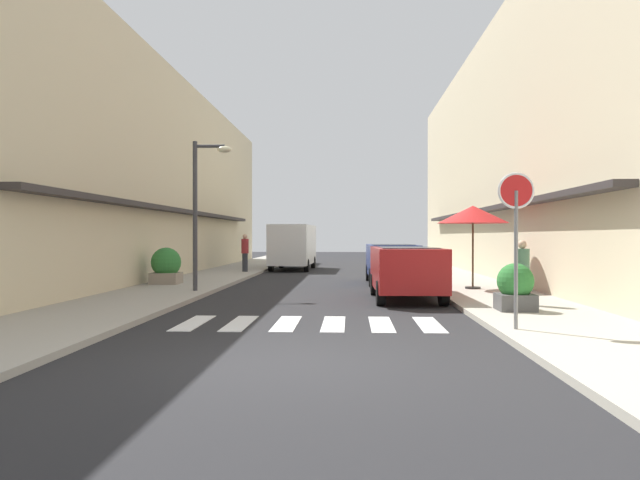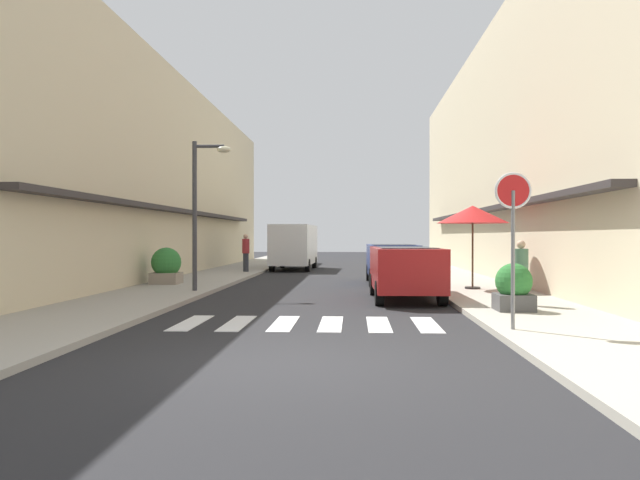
{
  "view_description": "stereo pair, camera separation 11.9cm",
  "coord_description": "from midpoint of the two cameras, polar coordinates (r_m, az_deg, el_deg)",
  "views": [
    {
      "loc": [
        0.81,
        -8.37,
        1.77
      ],
      "look_at": [
        -0.27,
        13.23,
        1.63
      ],
      "focal_mm": 34.13,
      "sensor_mm": 36.0,
      "label": 1
    },
    {
      "loc": [
        0.93,
        -8.36,
        1.77
      ],
      "look_at": [
        -0.27,
        13.23,
        1.63
      ],
      "focal_mm": 34.13,
      "sensor_mm": 36.0,
      "label": 2
    }
  ],
  "objects": [
    {
      "name": "round_street_sign",
      "position": [
        11.3,
        17.94,
        2.79
      ],
      "size": [
        0.65,
        0.07,
        2.78
      ],
      "color": "slate",
      "rests_on": "sidewalk_right"
    },
    {
      "name": "delivery_van",
      "position": [
        31.99,
        -2.33,
        -0.29
      ],
      "size": [
        2.14,
        5.46,
        2.37
      ],
      "color": "silver",
      "rests_on": "ground_plane"
    },
    {
      "name": "street_lamp",
      "position": [
        18.77,
        -10.86,
        3.94
      ],
      "size": [
        1.19,
        0.28,
        4.52
      ],
      "color": "#38383D",
      "rests_on": "sidewalk_left"
    },
    {
      "name": "sidewalk_right",
      "position": [
        24.7,
        12.59,
        -3.62
      ],
      "size": [
        3.0,
        55.8,
        0.12
      ],
      "primitive_type": "cube",
      "color": "#ADA899",
      "rests_on": "ground_plane"
    },
    {
      "name": "parked_car_mid",
      "position": [
        22.74,
        6.92,
        -1.78
      ],
      "size": [
        1.85,
        4.29,
        1.47
      ],
      "color": "navy",
      "rests_on": "ground_plane"
    },
    {
      "name": "sidewalk_left",
      "position": [
        25.04,
        -10.16,
        -3.56
      ],
      "size": [
        3.0,
        55.8,
        0.12
      ],
      "primitive_type": "cube",
      "color": "#9E998E",
      "rests_on": "ground_plane"
    },
    {
      "name": "planter_corner",
      "position": [
        14.19,
        17.93,
        -4.28
      ],
      "size": [
        0.8,
        0.8,
        1.05
      ],
      "color": "#4C4C4C",
      "rests_on": "sidewalk_right"
    },
    {
      "name": "cafe_umbrella",
      "position": [
        19.64,
        14.29,
        2.3
      ],
      "size": [
        2.24,
        2.24,
        2.61
      ],
      "color": "#262626",
      "rests_on": "sidewalk_right"
    },
    {
      "name": "building_row_right",
      "position": [
        26.76,
        20.79,
        7.61
      ],
      "size": [
        5.5,
        37.87,
        10.32
      ],
      "color": "beige",
      "rests_on": "ground_plane"
    },
    {
      "name": "parked_car_near",
      "position": [
        16.92,
        8.21,
        -2.51
      ],
      "size": [
        1.87,
        4.24,
        1.47
      ],
      "color": "maroon",
      "rests_on": "ground_plane"
    },
    {
      "name": "planter_midblock",
      "position": [
        21.74,
        -14.07,
        -2.39
      ],
      "size": [
        1.03,
        1.03,
        1.26
      ],
      "color": "gray",
      "rests_on": "sidewalk_left"
    },
    {
      "name": "ground_plane",
      "position": [
        24.39,
        1.13,
        -3.8
      ],
      "size": [
        87.68,
        87.68,
        0.0
      ],
      "primitive_type": "plane",
      "color": "#232326"
    },
    {
      "name": "crosswalk",
      "position": [
        12.33,
        -0.9,
        -7.86
      ],
      "size": [
        5.2,
        2.2,
        0.01
      ],
      "color": "silver",
      "rests_on": "ground_plane"
    },
    {
      "name": "pedestrian_walking_far",
      "position": [
        28.51,
        -6.85,
        -1.09
      ],
      "size": [
        0.34,
        0.34,
        1.76
      ],
      "rotation": [
        0.0,
        0.0,
        1.5
      ],
      "color": "#282B33",
      "rests_on": "sidewalk_left"
    },
    {
      "name": "building_row_left",
      "position": [
        27.24,
        -17.93,
        5.71
      ],
      "size": [
        5.5,
        37.87,
        8.63
      ],
      "color": "beige",
      "rests_on": "ground_plane"
    },
    {
      "name": "pedestrian_walking_near",
      "position": [
        15.37,
        18.54,
        -2.79
      ],
      "size": [
        0.34,
        0.34,
        1.55
      ],
      "rotation": [
        0.0,
        0.0,
        1.11
      ],
      "color": "#282B33",
      "rests_on": "sidewalk_right"
    }
  ]
}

